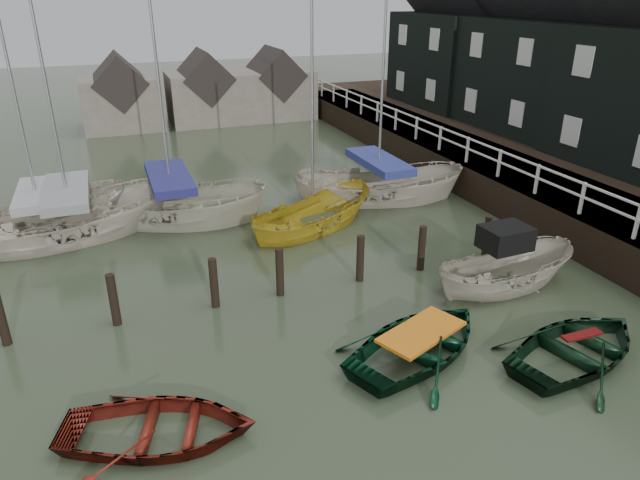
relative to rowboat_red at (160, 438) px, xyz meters
name	(u,v)px	position (x,y,z in m)	size (l,w,h in m)	color
ground	(365,344)	(4.94, 1.49, 0.00)	(120.00, 120.00, 0.00)	#2D3521
pier	(467,164)	(14.42, 11.49, 0.71)	(3.04, 32.00, 2.70)	black
land_strip	(564,167)	(19.94, 11.49, 0.00)	(14.00, 38.00, 1.50)	black
quay_houses	(612,43)	(19.94, 10.14, 5.68)	(6.52, 28.14, 10.01)	black
mooring_pilings	(283,278)	(3.83, 4.49, 0.50)	(13.72, 0.22, 1.80)	black
far_sheds	(203,92)	(5.78, 27.49, 1.86)	(14.00, 4.08, 4.39)	#665B51
rowboat_red	(160,438)	(0.00, 0.00, 0.00)	(2.60, 3.64, 0.75)	#5E160D
rowboat_green	(420,354)	(5.95, 0.68, 0.00)	(2.91, 4.07, 0.84)	black
rowboat_dkgreen	(577,358)	(9.25, -0.75, 0.00)	(2.83, 3.97, 0.82)	black
motorboat	(503,284)	(9.79, 2.68, 0.09)	(4.48, 1.86, 2.63)	#B8B09D
sailboat_a	(75,235)	(-1.66, 10.85, 0.06)	(7.35, 4.10, 11.82)	beige
sailboat_b	(174,218)	(1.72, 11.20, 0.06)	(7.46, 5.21, 11.12)	beige
sailboat_c	(313,226)	(6.27, 8.83, 0.02)	(5.77, 4.09, 9.75)	gold
sailboat_d	(378,197)	(9.71, 10.64, 0.07)	(7.13, 4.55, 13.01)	beige
sailboat_e	(44,232)	(-2.66, 11.49, 0.06)	(6.55, 4.39, 10.09)	#B8AC9D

